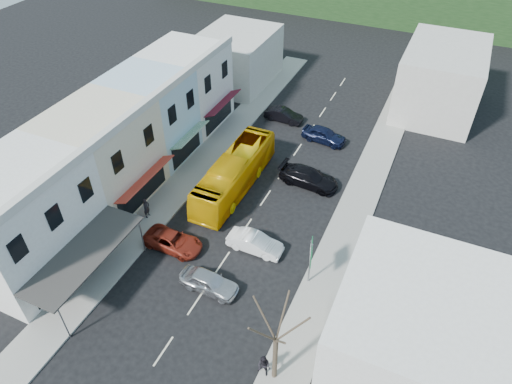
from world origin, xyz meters
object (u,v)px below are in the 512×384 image
at_px(car_silver, 209,282).
at_px(pedestrian_left, 147,208).
at_px(bus, 235,174).
at_px(street_tree, 276,340).
at_px(pedestrian_right, 264,366).
at_px(traffic_signal, 398,80).
at_px(car_red, 173,241).
at_px(direction_sign, 310,264).
at_px(car_white, 255,243).

bearing_deg(car_silver, pedestrian_left, 63.34).
bearing_deg(bus, street_tree, -56.27).
distance_m(car_silver, pedestrian_right, 7.38).
distance_m(pedestrian_left, traffic_signal, 32.01).
distance_m(bus, car_red, 8.51).
relative_size(pedestrian_right, street_tree, 0.22).
bearing_deg(pedestrian_right, car_red, 155.80).
bearing_deg(direction_sign, car_silver, -167.74).
xyz_separation_m(car_silver, pedestrian_left, (-8.14, 4.33, 0.30)).
height_order(bus, car_silver, bus).
height_order(car_white, pedestrian_left, pedestrian_left).
bearing_deg(traffic_signal, street_tree, 105.20).
relative_size(bus, pedestrian_left, 6.82).
relative_size(car_red, pedestrian_left, 2.71).
bearing_deg(direction_sign, car_red, 168.79).
bearing_deg(pedestrian_left, street_tree, -119.11).
bearing_deg(car_white, car_silver, 163.99).
height_order(bus, street_tree, street_tree).
distance_m(car_silver, pedestrian_left, 9.22).
bearing_deg(car_silver, street_tree, -120.72).
height_order(car_silver, traffic_signal, traffic_signal).
bearing_deg(street_tree, traffic_signal, 90.48).
height_order(car_silver, pedestrian_left, pedestrian_left).
bearing_deg(traffic_signal, car_silver, 93.87).
bearing_deg(direction_sign, car_white, 147.74).
xyz_separation_m(car_red, street_tree, (11.03, -6.50, 3.19)).
xyz_separation_m(car_red, traffic_signal, (10.72, 30.50, 1.69)).
distance_m(direction_sign, street_tree, 7.79).
bearing_deg(street_tree, car_red, 149.48).
distance_m(direction_sign, traffic_signal, 29.49).
distance_m(car_silver, traffic_signal, 33.51).
distance_m(car_red, pedestrian_left, 4.21).
xyz_separation_m(car_silver, street_tree, (6.61, -4.14, 3.19)).
xyz_separation_m(bus, car_red, (-1.10, -8.40, -0.85)).
bearing_deg(pedestrian_left, car_red, -117.12).
height_order(street_tree, traffic_signal, street_tree).
relative_size(bus, street_tree, 1.49).
xyz_separation_m(car_white, street_tree, (5.26, -8.84, 3.19)).
bearing_deg(car_red, pedestrian_right, -120.83).
bearing_deg(car_silver, direction_sign, -59.64).
bearing_deg(bus, car_silver, -72.80).
height_order(pedestrian_left, pedestrian_right, same).
bearing_deg(car_red, car_white, -66.25).
bearing_deg(car_silver, car_white, -14.73).
distance_m(bus, traffic_signal, 24.12).
height_order(bus, car_red, bus).
bearing_deg(car_silver, car_red, 63.22).
distance_m(car_white, street_tree, 10.77).
bearing_deg(car_red, bus, -5.73).
bearing_deg(pedestrian_right, car_silver, 152.80).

